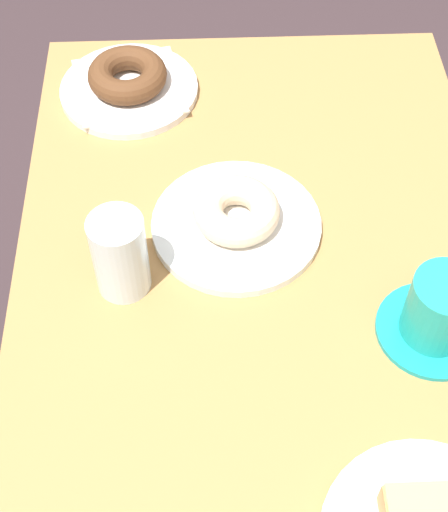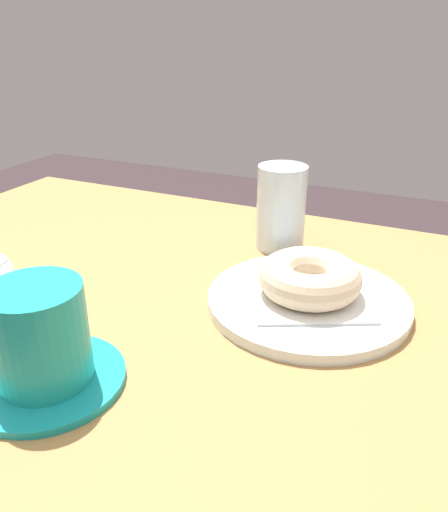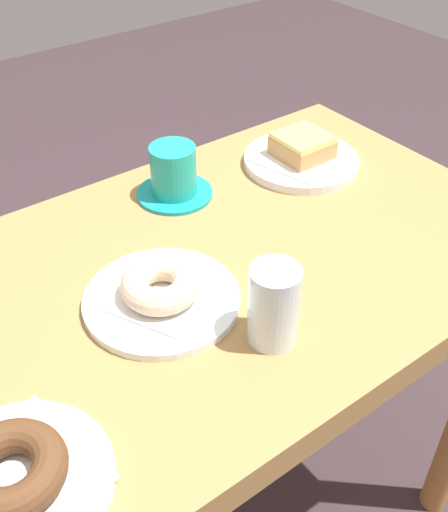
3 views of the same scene
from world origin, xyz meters
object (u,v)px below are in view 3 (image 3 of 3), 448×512
at_px(donut_sugar_ring, 160,285).
at_px(plate_chocolate_ring, 16,484).
at_px(plate_sugar_ring, 162,300).
at_px(donut_chocolate_ring, 10,469).
at_px(water_glass, 274,305).
at_px(plate_glazed_square, 301,161).
at_px(donut_glazed_square, 302,146).
at_px(coffee_cup, 174,174).

height_order(donut_sugar_ring, plate_chocolate_ring, donut_sugar_ring).
distance_m(plate_sugar_ring, plate_chocolate_ring, 0.30).
height_order(donut_chocolate_ring, water_glass, water_glass).
bearing_deg(plate_chocolate_ring, plate_glazed_square, 24.71).
bearing_deg(donut_chocolate_ring, donut_glazed_square, 24.71).
bearing_deg(plate_chocolate_ring, donut_sugar_ring, 28.61).
relative_size(donut_glazed_square, plate_chocolate_ring, 0.44).
bearing_deg(donut_sugar_ring, plate_sugar_ring, 0.00).
distance_m(donut_glazed_square, coffee_cup, 0.25).
relative_size(plate_glazed_square, plate_chocolate_ring, 1.04).
relative_size(plate_glazed_square, coffee_cup, 1.62).
bearing_deg(donut_chocolate_ring, plate_sugar_ring, 28.61).
distance_m(plate_sugar_ring, donut_sugar_ring, 0.03).
distance_m(plate_sugar_ring, donut_glazed_square, 0.43).
height_order(plate_sugar_ring, donut_glazed_square, donut_glazed_square).
bearing_deg(plate_sugar_ring, donut_sugar_ring, 0.00).
relative_size(donut_sugar_ring, donut_chocolate_ring, 0.94).
bearing_deg(plate_glazed_square, water_glass, -137.10).
bearing_deg(donut_sugar_ring, plate_glazed_square, 21.99).
bearing_deg(donut_sugar_ring, water_glass, -60.10).
bearing_deg(donut_chocolate_ring, donut_sugar_ring, 28.61).
distance_m(plate_sugar_ring, donut_chocolate_ring, 0.30).
bearing_deg(plate_chocolate_ring, plate_sugar_ring, 28.61).
distance_m(plate_sugar_ring, plate_glazed_square, 0.43).
relative_size(plate_chocolate_ring, coffee_cup, 1.56).
xyz_separation_m(donut_sugar_ring, donut_chocolate_ring, (-0.26, -0.14, -0.00)).
height_order(plate_glazed_square, water_glass, water_glass).
bearing_deg(plate_glazed_square, plate_chocolate_ring, -155.29).
distance_m(plate_chocolate_ring, coffee_cup, 0.56).
relative_size(donut_sugar_ring, donut_glazed_square, 1.21).
height_order(plate_sugar_ring, donut_chocolate_ring, donut_chocolate_ring).
xyz_separation_m(donut_sugar_ring, plate_glazed_square, (0.40, 0.16, -0.03)).
relative_size(donut_glazed_square, water_glass, 0.80).
height_order(plate_glazed_square, donut_glazed_square, donut_glazed_square).
height_order(water_glass, coffee_cup, water_glass).
bearing_deg(plate_sugar_ring, donut_glazed_square, 21.99).
bearing_deg(coffee_cup, plate_sugar_ring, -126.84).
height_order(donut_sugar_ring, donut_glazed_square, donut_glazed_square).
relative_size(donut_sugar_ring, coffee_cup, 0.84).
relative_size(water_glass, coffee_cup, 0.86).
xyz_separation_m(plate_sugar_ring, coffee_cup, (0.16, 0.21, 0.04)).
height_order(donut_chocolate_ring, coffee_cup, coffee_cup).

